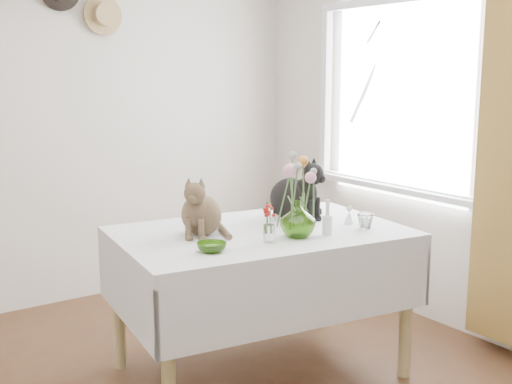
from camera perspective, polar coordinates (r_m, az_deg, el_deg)
room at (r=2.64m, az=-3.97°, el=1.85°), size 4.08×4.58×2.58m
window at (r=4.50m, az=12.53°, el=7.08°), size 0.12×1.52×1.32m
curtain at (r=3.90m, az=21.71°, el=2.46°), size 0.12×0.38×2.10m
dining_table at (r=3.51m, az=0.40°, el=-6.61°), size 1.64×1.17×0.81m
tabby_cat at (r=3.34m, az=-4.90°, el=-1.07°), size 0.35×0.35×0.32m
black_cat at (r=3.68m, az=3.15°, el=0.38°), size 0.36×0.39×0.37m
flower_vase at (r=3.30m, az=3.73°, el=-2.39°), size 0.20×0.20×0.19m
green_bowl at (r=3.05m, az=-3.97°, el=-4.91°), size 0.19×0.19×0.04m
drinking_glass at (r=3.54m, az=9.71°, el=-2.53°), size 0.10×0.10×0.09m
candlestick at (r=3.36m, az=6.35°, el=-2.77°), size 0.05×0.05×0.19m
berry_jar at (r=3.19m, az=1.17°, el=-2.74°), size 0.06×0.06×0.23m
porcelain_figurine at (r=3.63m, az=8.28°, el=-2.12°), size 0.05×0.05×0.10m
flower_bouquet at (r=3.26m, az=3.69°, el=1.82°), size 0.17×0.13×0.39m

